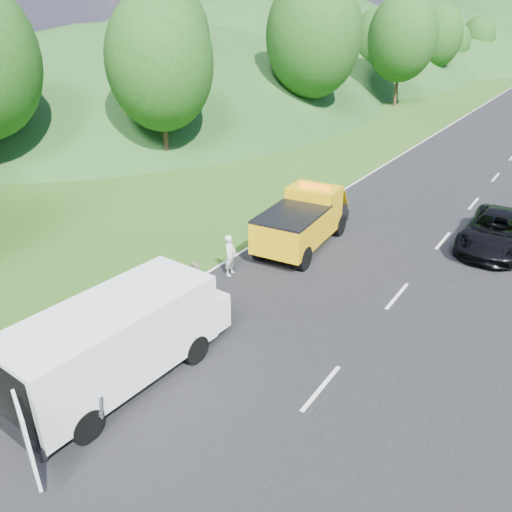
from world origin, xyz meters
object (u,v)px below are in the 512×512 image
Objects in this scene: tow_truck at (303,220)px; worker at (95,425)px; white_van at (119,338)px; spare_tire at (104,396)px; child at (205,315)px; suitcase at (195,270)px; woman at (231,274)px; passing_suv at (493,248)px.

tow_truck is 12.44m from worker.
spare_tire is (0.01, -0.76, -1.42)m from white_van.
child is 1.48× the size of suitcase.
child is at bearing -169.74° from woman.
spare_tire is (-0.66, 0.86, 0.00)m from worker.
worker is at bearing -109.73° from passing_suv.
tow_truck is 8.52m from passing_suv.
woman is 3.05m from child.
passing_suv is (6.78, 15.25, -1.42)m from white_van.
white_van reaches higher than worker.
white_van reaches higher than suitcase.
woman is (-1.34, 6.75, -1.42)m from white_van.
passing_suv reaches higher than suitcase.
worker is 0.33× the size of passing_suv.
tow_truck reaches higher than white_van.
woman is 7.63m from spare_tire.
passing_suv reaches higher than spare_tire.
passing_suv is at bearing 46.09° from suitcase.
tow_truck is 8.29× the size of spare_tire.
white_van is at bearing -178.34° from woman.
worker is (0.68, -1.62, -1.42)m from white_van.
child is 2.80m from suitcase.
white_van is 4.14m from child.
spare_tire is (0.34, -11.48, -1.24)m from tow_truck.
worker is (2.02, -8.37, 0.00)m from woman.
tow_truck reaches higher than passing_suv.
worker reaches higher than suitcase.
suitcase is at bearing 169.96° from child.
worker reaches higher than passing_suv.
child is 0.16× the size of passing_suv.
woman is 0.89× the size of worker.
tow_truck reaches higher than worker.
white_van is at bearing -93.25° from tow_truck.
suitcase is 13.12m from passing_suv.
woman is 1.83× the size of child.
tow_truck reaches higher than suitcase.
passing_suv is at bearing 27.56° from tow_truck.
passing_suv is at bearing -53.25° from woman.
worker is at bearing -176.03° from woman.
worker is at bearing -64.56° from white_van.
tow_truck is at bearing -23.92° from woman.
spare_tire is (1.36, -7.51, 0.00)m from woman.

